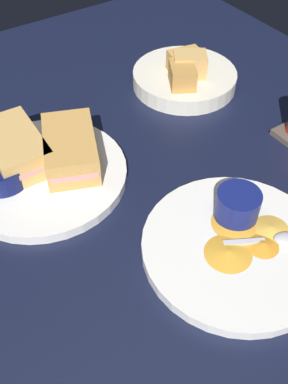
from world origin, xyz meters
TOP-DOWN VIEW (x-y plane):
  - ground_plane at (0.00, 0.00)cm, footprint 110.00×110.00cm
  - plate_sandwich_main at (-5.55, -10.08)cm, footprint 25.54×25.54cm
  - sandwich_half_near at (-5.19, -5.24)cm, footprint 14.92×11.96cm
  - sandwich_half_far at (-9.92, -12.19)cm, footprint 13.52×8.10cm
  - ramekin_dark_sauce at (-6.87, -15.68)cm, footprint 7.57×7.57cm
  - spoon_by_dark_ramekin at (-6.98, -9.83)cm, footprint 2.26×9.88cm
  - plate_chips_companion at (21.11, 5.12)cm, footprint 24.84×24.84cm
  - ramekin_light_gravy at (17.39, 8.22)cm, footprint 6.00×6.00cm
  - spoon_by_gravy_ramekin at (23.62, 9.63)cm, footprint 6.09×9.34cm
  - plantain_chip_scatter at (20.81, 6.79)cm, footprint 11.94×15.12cm
  - bread_basket_rear at (-13.79, 23.21)cm, footprint 19.74×19.74cm

SIDE VIEW (x-z plane):
  - ground_plane at x=0.00cm, z-range -3.00..0.00cm
  - plate_sandwich_main at x=-5.55cm, z-range 0.00..1.60cm
  - plate_chips_companion at x=21.11cm, z-range 0.00..1.60cm
  - plantain_chip_scatter at x=20.81cm, z-range 1.60..2.20cm
  - spoon_by_dark_ramekin at x=-6.98cm, z-range 1.56..2.36cm
  - spoon_by_gravy_ramekin at x=23.62cm, z-range 1.56..2.36cm
  - bread_basket_rear at x=-13.79cm, z-range -1.39..5.88cm
  - ramekin_dark_sauce at x=-6.87cm, z-range 1.74..5.00cm
  - ramekin_light_gravy at x=17.39cm, z-range 1.75..6.02cm
  - sandwich_half_near at x=-5.19cm, z-range 1.60..6.40cm
  - sandwich_half_far at x=-9.92cm, z-range 1.60..6.40cm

